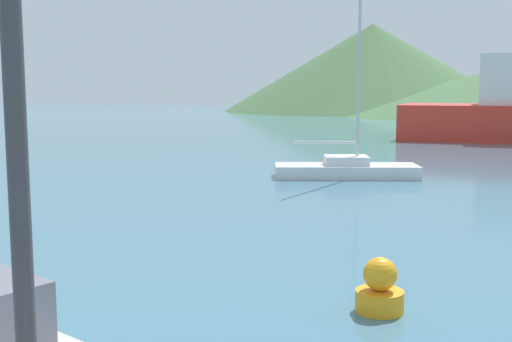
% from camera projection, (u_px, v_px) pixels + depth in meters
% --- Properties ---
extents(sailboat_middle, '(5.95, 3.89, 9.87)m').
position_uv_depth(sailboat_middle, '(346.00, 167.00, 25.64)').
color(sailboat_middle, silver).
rests_on(sailboat_middle, ground_plane).
extents(buoy_marker, '(0.77, 0.77, 0.88)m').
position_uv_depth(buoy_marker, '(380.00, 289.00, 10.16)').
color(buoy_marker, orange).
rests_on(buoy_marker, ground_plane).
extents(hill_west, '(46.82, 46.82, 13.64)m').
position_uv_depth(hill_west, '(372.00, 68.00, 101.02)').
color(hill_west, '#476B42').
rests_on(hill_west, ground_plane).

